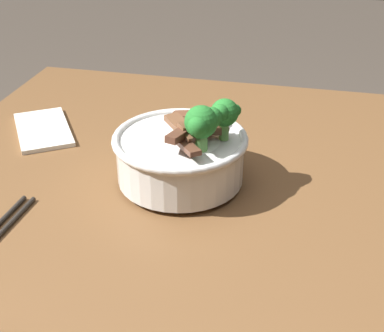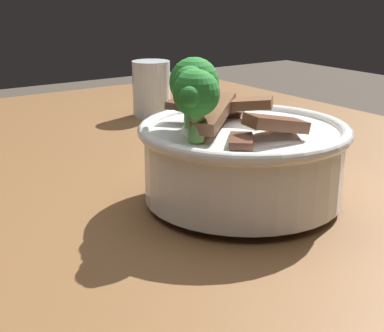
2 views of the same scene
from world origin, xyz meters
name	(u,v)px [view 2 (image 2 of 2)]	position (x,y,z in m)	size (l,w,h in m)	color
dining_table	(191,267)	(0.00, 0.00, 0.65)	(1.13, 0.85, 0.78)	brown
rice_bowl	(241,151)	(-0.12, 0.02, 0.84)	(0.21, 0.21, 0.15)	white
drinking_glass	(151,92)	(0.27, -0.11, 0.82)	(0.06, 0.06, 0.09)	white
chopsticks_pair	(264,129)	(0.08, -0.19, 0.78)	(0.21, 0.03, 0.01)	#28231E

